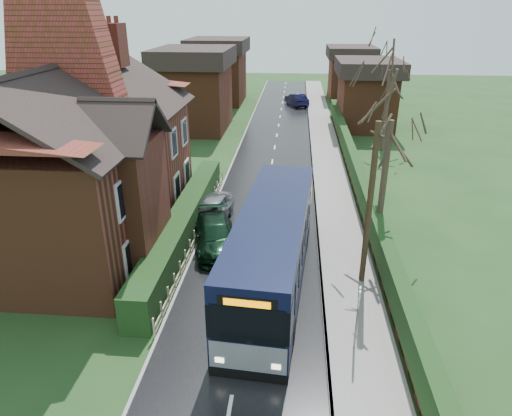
# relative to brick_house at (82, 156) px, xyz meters

# --- Properties ---
(ground) EXTENTS (140.00, 140.00, 0.00)m
(ground) POSITION_rel_brick_house_xyz_m (8.73, -4.78, -4.38)
(ground) COLOR #29471E
(ground) RESTS_ON ground
(road) EXTENTS (6.00, 100.00, 0.02)m
(road) POSITION_rel_brick_house_xyz_m (8.73, 5.22, -4.37)
(road) COLOR black
(road) RESTS_ON ground
(pavement) EXTENTS (2.50, 100.00, 0.14)m
(pavement) POSITION_rel_brick_house_xyz_m (12.98, 5.22, -4.31)
(pavement) COLOR slate
(pavement) RESTS_ON ground
(kerb_right) EXTENTS (0.12, 100.00, 0.14)m
(kerb_right) POSITION_rel_brick_house_xyz_m (11.78, 5.22, -4.31)
(kerb_right) COLOR gray
(kerb_right) RESTS_ON ground
(kerb_left) EXTENTS (0.12, 100.00, 0.10)m
(kerb_left) POSITION_rel_brick_house_xyz_m (5.68, 5.22, -4.33)
(kerb_left) COLOR gray
(kerb_left) RESTS_ON ground
(front_hedge) EXTENTS (1.20, 16.00, 1.60)m
(front_hedge) POSITION_rel_brick_house_xyz_m (4.83, 0.22, -3.58)
(front_hedge) COLOR black
(front_hedge) RESTS_ON ground
(picket_fence) EXTENTS (0.10, 16.00, 0.90)m
(picket_fence) POSITION_rel_brick_house_xyz_m (5.58, 0.22, -3.93)
(picket_fence) COLOR #978D66
(picket_fence) RESTS_ON ground
(right_wall_hedge) EXTENTS (0.60, 50.00, 1.80)m
(right_wall_hedge) POSITION_rel_brick_house_xyz_m (14.53, 5.22, -3.36)
(right_wall_hedge) COLOR brown
(right_wall_hedge) RESTS_ON ground
(brick_house) EXTENTS (9.30, 14.60, 10.30)m
(brick_house) POSITION_rel_brick_house_xyz_m (0.00, 0.00, 0.00)
(brick_house) COLOR brown
(brick_house) RESTS_ON ground
(bus) EXTENTS (3.55, 11.68, 3.50)m
(bus) POSITION_rel_brick_house_xyz_m (9.63, -3.84, -2.64)
(bus) COLOR black
(bus) RESTS_ON ground
(car_silver) EXTENTS (2.34, 4.52, 1.47)m
(car_silver) POSITION_rel_brick_house_xyz_m (5.93, 2.07, -3.64)
(car_silver) COLOR #B1B1B6
(car_silver) RESTS_ON ground
(car_green) EXTENTS (3.07, 5.15, 1.40)m
(car_green) POSITION_rel_brick_house_xyz_m (6.63, -0.78, -3.68)
(car_green) COLOR black
(car_green) RESTS_ON ground
(car_distant) EXTENTS (3.11, 4.68, 1.46)m
(car_distant) POSITION_rel_brick_house_xyz_m (10.47, 35.56, -3.65)
(car_distant) COLOR black
(car_distant) RESTS_ON ground
(bus_stop_sign) EXTENTS (0.12, 0.39, 2.58)m
(bus_stop_sign) POSITION_rel_brick_house_xyz_m (12.73, -7.78, -2.67)
(bus_stop_sign) COLOR slate
(bus_stop_sign) RESTS_ON ground
(telegraph_pole) EXTENTS (0.45, 0.87, 7.14)m
(telegraph_pole) POSITION_rel_brick_house_xyz_m (13.53, -3.36, -0.76)
(telegraph_pole) COLOR black
(telegraph_pole) RESTS_ON ground
(tree_right_near) EXTENTS (4.22, 4.22, 9.10)m
(tree_right_near) POSITION_rel_brick_house_xyz_m (14.73, 0.28, 2.42)
(tree_right_near) COLOR #372B20
(tree_right_near) RESTS_ON ground
(tree_right_far) EXTENTS (4.84, 4.84, 9.34)m
(tree_right_far) POSITION_rel_brick_house_xyz_m (17.73, 17.16, 2.61)
(tree_right_far) COLOR #3A2A22
(tree_right_far) RESTS_ON ground
(tree_house_side) EXTENTS (4.05, 4.05, 9.21)m
(tree_house_side) POSITION_rel_brick_house_xyz_m (-2.00, 5.22, 2.50)
(tree_house_side) COLOR #392E22
(tree_house_side) RESTS_ON ground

